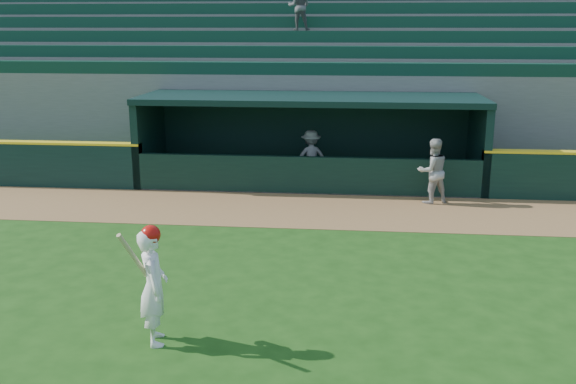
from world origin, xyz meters
name	(u,v)px	position (x,y,z in m)	size (l,w,h in m)	color
ground	(278,291)	(0.00, 0.00, 0.00)	(120.00, 120.00, 0.00)	#1B4411
warning_track	(302,210)	(0.00, 4.90, 0.01)	(40.00, 3.00, 0.01)	olive
dugout_player_front	(433,171)	(3.18, 5.89, 0.82)	(0.79, 0.62, 1.63)	#9E9E99
dugout_player_inside	(311,157)	(0.03, 7.70, 0.75)	(0.97, 0.56, 1.50)	gray
dugout	(311,134)	(0.00, 8.00, 1.36)	(9.40, 2.80, 2.46)	slate
stands	(320,83)	(0.00, 12.58, 2.39)	(34.50, 6.25, 7.48)	slate
batter_at_plate	(153,284)	(-1.50, -1.96, 0.87)	(0.60, 0.81, 1.73)	white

